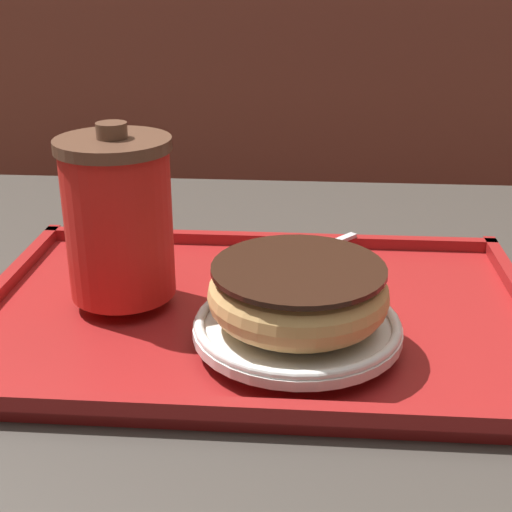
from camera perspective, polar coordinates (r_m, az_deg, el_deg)
The scene contains 7 objects.
booth_bench at distance 1.61m, azimuth 2.04°, elevation -4.51°, with size 1.55×0.44×1.00m.
cafe_table at distance 0.73m, azimuth -1.55°, elevation -17.03°, with size 1.02×0.85×0.76m.
serving_tray at distance 0.62m, azimuth -0.00°, elevation -4.79°, with size 0.48×0.32×0.02m.
coffee_cup_front at distance 0.61m, azimuth -10.91°, elevation 3.11°, with size 0.10×0.10×0.15m.
plate_with_chocolate_donut at distance 0.56m, azimuth 3.32°, elevation -5.59°, with size 0.16×0.16×0.01m.
donut_chocolate_glazed at distance 0.55m, azimuth 3.39°, elevation -2.90°, with size 0.14×0.14×0.04m.
spoon at distance 0.69m, azimuth 2.58°, elevation -0.23°, with size 0.10×0.11×0.01m.
Camera 1 is at (0.06, -0.56, 1.05)m, focal length 50.00 mm.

